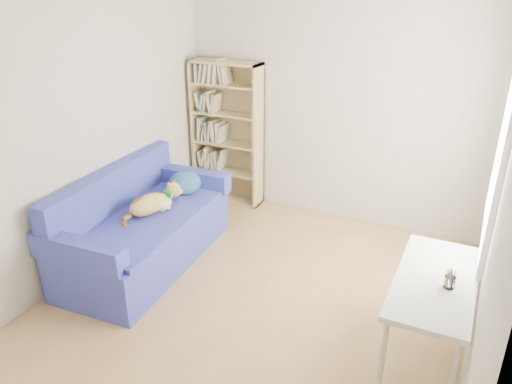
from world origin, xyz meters
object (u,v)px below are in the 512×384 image
sofa (143,228)px  pen_cup (450,281)px  desk (434,288)px  bookshelf (227,139)px

sofa → pen_cup: sofa is taller
sofa → desk: (2.79, -0.29, 0.32)m
bookshelf → pen_cup: (2.81, -2.01, -0.01)m
bookshelf → desk: bearing=-35.6°
sofa → pen_cup: size_ratio=13.56×
bookshelf → pen_cup: 3.45m
sofa → pen_cup: (2.88, -0.36, 0.45)m
bookshelf → desk: bookshelf is taller
sofa → bookshelf: 1.71m
sofa → desk: size_ratio=1.68×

